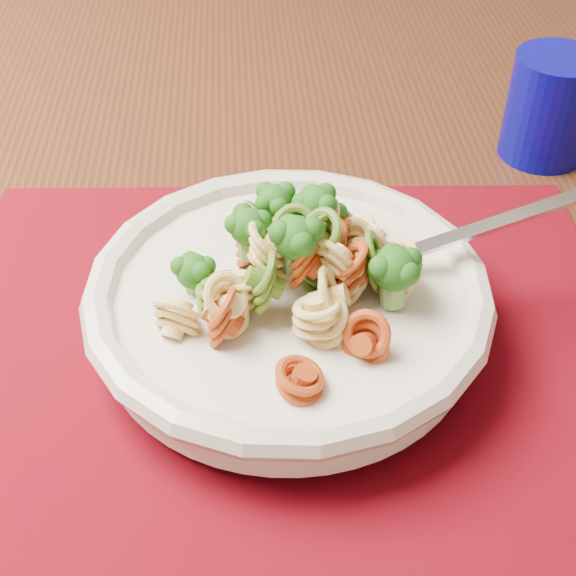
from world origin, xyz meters
name	(u,v)px	position (x,y,z in m)	size (l,w,h in m)	color
dining_table	(246,322)	(0.69, -0.68, 0.63)	(1.74, 1.44, 0.72)	#482314
placemat	(283,343)	(0.67, -0.79, 0.72)	(0.44, 0.34, 0.00)	#660413
pasta_bowl	(288,301)	(0.67, -0.79, 0.75)	(0.25, 0.25, 0.05)	silver
pasta_broccoli_heap	(288,281)	(0.67, -0.79, 0.77)	(0.21, 0.21, 0.06)	#E3C470
fork	(379,262)	(0.73, -0.80, 0.77)	(0.19, 0.02, 0.01)	silver
tumbler	(550,107)	(0.96, -0.68, 0.76)	(0.07, 0.07, 0.09)	#060574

